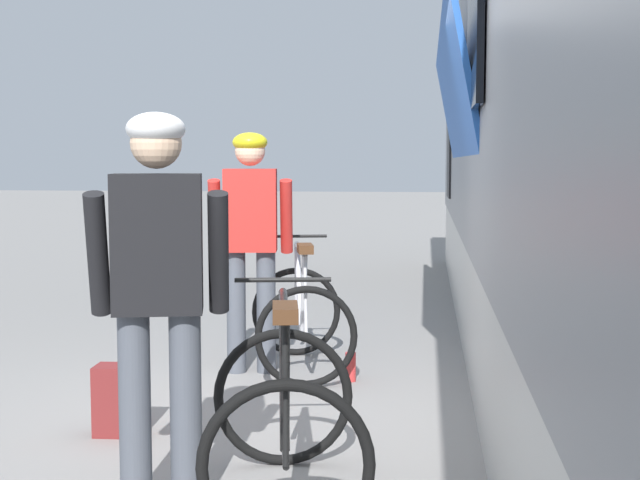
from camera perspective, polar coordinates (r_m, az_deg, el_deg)
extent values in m
plane|color=gray|center=(5.35, -5.42, -11.74)|extent=(80.00, 80.00, 0.00)
cube|color=#2356B2|center=(7.53, 9.14, 6.98)|extent=(0.37, 4.92, 1.68)
cube|color=black|center=(5.19, 10.12, 12.82)|extent=(0.04, 1.10, 0.80)
cube|color=black|center=(11.21, 8.51, 8.67)|extent=(0.03, 1.10, 2.29)
cylinder|color=#4C515B|center=(6.44, -5.51, -4.71)|extent=(0.14, 0.14, 0.90)
cylinder|color=#4C515B|center=(6.43, -3.55, -4.72)|extent=(0.14, 0.14, 0.90)
cube|color=red|center=(6.35, -4.58, 1.97)|extent=(0.41, 0.29, 0.60)
cylinder|color=red|center=(6.42, -6.87, 1.53)|extent=(0.12, 0.27, 0.56)
cylinder|color=red|center=(6.38, -2.22, 1.54)|extent=(0.12, 0.27, 0.56)
sphere|color=beige|center=(6.34, -4.61, 5.85)|extent=(0.22, 0.22, 0.22)
ellipsoid|color=yellow|center=(6.34, -4.61, 6.40)|extent=(0.29, 0.30, 0.14)
cylinder|color=#4C515B|center=(3.96, -12.02, -11.10)|extent=(0.14, 0.14, 0.90)
cylinder|color=#4C515B|center=(3.95, -8.78, -11.11)|extent=(0.14, 0.14, 0.90)
cube|color=black|center=(3.81, -10.59, -0.22)|extent=(0.43, 0.32, 0.60)
cylinder|color=black|center=(3.88, -14.36, -0.94)|extent=(0.15, 0.27, 0.56)
cylinder|color=black|center=(3.85, -6.67, -0.87)|extent=(0.15, 0.27, 0.56)
sphere|color=beige|center=(3.80, -10.70, 6.26)|extent=(0.22, 0.22, 0.22)
ellipsoid|color=white|center=(3.80, -10.71, 7.17)|extent=(0.31, 0.33, 0.14)
torus|color=black|center=(6.99, -1.56, -4.71)|extent=(0.70, 0.20, 0.71)
torus|color=black|center=(5.99, -0.90, -6.37)|extent=(0.70, 0.20, 0.71)
cylinder|color=silver|center=(6.60, -1.36, -3.11)|extent=(0.18, 0.64, 0.63)
cylinder|color=silver|center=(6.44, -1.29, -0.60)|extent=(0.22, 0.84, 0.04)
cylinder|color=silver|center=(6.18, -1.08, -3.67)|extent=(0.10, 0.28, 0.62)
cylinder|color=silver|center=(6.17, -1.03, -6.28)|extent=(0.10, 0.36, 0.08)
cylinder|color=silver|center=(6.00, -0.95, -3.68)|extent=(0.05, 0.15, 0.56)
cylinder|color=silver|center=(6.92, -1.56, -2.50)|extent=(0.05, 0.09, 0.55)
cylinder|color=black|center=(6.86, -1.55, 0.25)|extent=(0.47, 0.13, 0.02)
cube|color=#4C2D19|center=(5.99, -0.98, -0.56)|extent=(0.15, 0.26, 0.06)
torus|color=black|center=(4.51, -2.42, -10.25)|extent=(0.71, 0.17, 0.71)
torus|color=black|center=(3.53, -2.24, -14.64)|extent=(0.71, 0.17, 0.71)
cylinder|color=black|center=(4.10, -2.38, -8.22)|extent=(0.15, 0.64, 0.63)
cylinder|color=black|center=(3.92, -2.38, -4.33)|extent=(0.19, 0.84, 0.04)
cylinder|color=black|center=(3.69, -2.30, -9.75)|extent=(0.09, 0.28, 0.62)
cylinder|color=black|center=(3.71, -2.28, -14.10)|extent=(0.09, 0.36, 0.08)
cylinder|color=black|center=(3.51, -2.27, -10.08)|extent=(0.05, 0.15, 0.56)
cylinder|color=black|center=(4.42, -2.43, -6.89)|extent=(0.05, 0.09, 0.55)
cylinder|color=black|center=(4.33, -2.44, -2.62)|extent=(0.48, 0.11, 0.02)
cube|color=#4C2D19|center=(3.47, -2.29, -4.75)|extent=(0.14, 0.25, 0.06)
cube|color=maroon|center=(5.15, -12.96, -10.18)|extent=(0.29, 0.19, 0.40)
cylinder|color=red|center=(6.22, 2.01, -8.30)|extent=(0.08, 0.08, 0.21)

